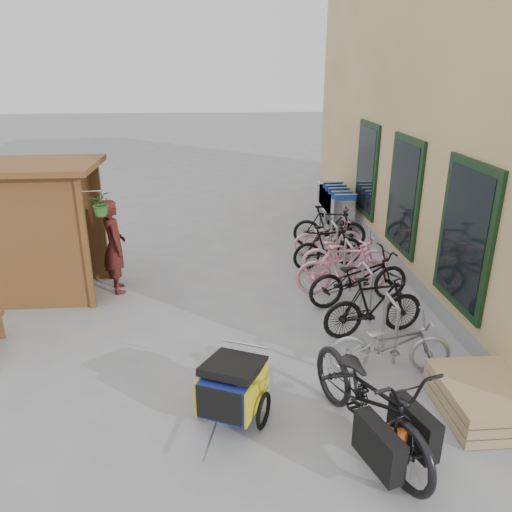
{
  "coord_description": "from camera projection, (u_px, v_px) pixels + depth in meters",
  "views": [
    {
      "loc": [
        -0.1,
        -6.1,
        3.92
      ],
      "look_at": [
        0.5,
        1.5,
        1.0
      ],
      "focal_mm": 35.0,
      "sensor_mm": 36.0,
      "label": 1
    }
  ],
  "objects": [
    {
      "name": "ground",
      "position": [
        229.0,
        360.0,
        7.09
      ],
      "size": [
        80.0,
        80.0,
        0.0
      ],
      "primitive_type": "plane",
      "color": "#969699"
    },
    {
      "name": "kiosk",
      "position": [
        34.0,
        212.0,
        8.6
      ],
      "size": [
        2.49,
        1.65,
        2.4
      ],
      "color": "brown",
      "rests_on": "ground"
    },
    {
      "name": "bike_rack",
      "position": [
        348.0,
        260.0,
        9.31
      ],
      "size": [
        0.05,
        5.35,
        0.86
      ],
      "color": "#A5A8AD",
      "rests_on": "ground"
    },
    {
      "name": "pallet_stack",
      "position": [
        484.0,
        399.0,
        5.93
      ],
      "size": [
        1.0,
        1.2,
        0.4
      ],
      "color": "tan",
      "rests_on": "ground"
    },
    {
      "name": "shopping_carts",
      "position": [
        335.0,
        199.0,
        13.24
      ],
      "size": [
        0.56,
        2.24,
        1.01
      ],
      "color": "silver",
      "rests_on": "ground"
    },
    {
      "name": "child_trailer",
      "position": [
        232.0,
        386.0,
        5.77
      ],
      "size": [
        0.92,
        1.39,
        0.81
      ],
      "rotation": [
        0.0,
        0.0,
        -0.42
      ],
      "color": "navy",
      "rests_on": "ground"
    },
    {
      "name": "cargo_bike",
      "position": [
        371.0,
        398.0,
        5.36
      ],
      "size": [
        1.39,
        2.34,
        1.16
      ],
      "rotation": [
        0.0,
        0.0,
        0.3
      ],
      "color": "black",
      "rests_on": "ground"
    },
    {
      "name": "person_kiosk",
      "position": [
        114.0,
        246.0,
        9.0
      ],
      "size": [
        0.6,
        0.73,
        1.73
      ],
      "primitive_type": "imported",
      "rotation": [
        0.0,
        0.0,
        1.91
      ],
      "color": "maroon",
      "rests_on": "ground"
    },
    {
      "name": "bike_0",
      "position": [
        390.0,
        344.0,
        6.67
      ],
      "size": [
        1.68,
        0.69,
        0.86
      ],
      "primitive_type": "imported",
      "rotation": [
        0.0,
        0.0,
        1.5
      ],
      "color": "#9A9B9F",
      "rests_on": "ground"
    },
    {
      "name": "bike_1",
      "position": [
        374.0,
        306.0,
        7.6
      ],
      "size": [
        1.69,
        0.74,
        0.98
      ],
      "primitive_type": "imported",
      "rotation": [
        0.0,
        0.0,
        1.75
      ],
      "color": "black",
      "rests_on": "ground"
    },
    {
      "name": "bike_2",
      "position": [
        359.0,
        277.0,
        8.62
      ],
      "size": [
        1.96,
        1.04,
        0.98
      ],
      "primitive_type": "imported",
      "rotation": [
        0.0,
        0.0,
        1.79
      ],
      "color": "black",
      "rests_on": "ground"
    },
    {
      "name": "bike_3",
      "position": [
        342.0,
        268.0,
        8.99
      ],
      "size": [
        1.69,
        0.48,
        1.02
      ],
      "primitive_type": "imported",
      "rotation": [
        0.0,
        0.0,
        1.57
      ],
      "color": "pink",
      "rests_on": "ground"
    },
    {
      "name": "bike_4",
      "position": [
        346.0,
        255.0,
        9.75
      ],
      "size": [
        1.78,
        0.8,
        0.9
      ],
      "primitive_type": "imported",
      "rotation": [
        0.0,
        0.0,
        1.45
      ],
      "color": "pink",
      "rests_on": "ground"
    },
    {
      "name": "bike_5",
      "position": [
        328.0,
        246.0,
        10.18
      ],
      "size": [
        1.6,
        0.77,
        0.92
      ],
      "primitive_type": "imported",
      "rotation": [
        0.0,
        0.0,
        1.8
      ],
      "color": "black",
      "rests_on": "ground"
    },
    {
      "name": "bike_6",
      "position": [
        327.0,
        237.0,
        10.94
      ],
      "size": [
        1.56,
        0.67,
        0.8
      ],
      "primitive_type": "imported",
      "rotation": [
        0.0,
        0.0,
        1.66
      ],
      "color": "pink",
      "rests_on": "ground"
    },
    {
      "name": "bike_7",
      "position": [
        329.0,
        227.0,
        11.3
      ],
      "size": [
        1.7,
        0.83,
        0.99
      ],
      "primitive_type": "imported",
      "rotation": [
        0.0,
        0.0,
        1.34
      ],
      "color": "black",
      "rests_on": "ground"
    }
  ]
}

